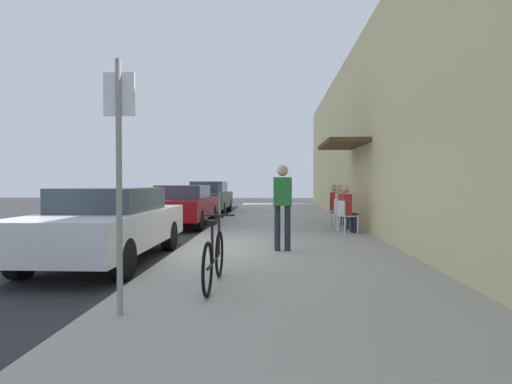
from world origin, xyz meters
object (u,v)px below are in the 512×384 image
object	(u,v)px
cafe_chair_0	(345,214)
seated_patron_2	(336,203)
bicycle_0	(214,259)
cafe_chair_2	(334,209)
pedestrian_standing	(282,200)
parking_meter	(220,204)
parked_car_1	(183,205)
street_sign	(119,166)
cafe_chair_1	(340,212)
seated_patron_1	(342,205)
seated_patron_0	(347,207)
parked_car_2	(209,197)
parked_car_0	(108,223)

from	to	relation	value
cafe_chair_0	seated_patron_2	xyz separation A→B (m)	(0.06, 1.96, 0.19)
bicycle_0	cafe_chair_2	size ratio (longest dim) A/B	1.97
pedestrian_standing	parking_meter	bearing A→B (deg)	117.40
parked_car_1	seated_patron_2	xyz separation A→B (m)	(5.03, -0.67, 0.09)
street_sign	cafe_chair_1	size ratio (longest dim) A/B	2.99
street_sign	bicycle_0	distance (m)	1.86
parked_car_1	cafe_chair_2	world-z (taller)	parked_car_1
seated_patron_2	pedestrian_standing	distance (m)	5.20
parked_car_1	bicycle_0	size ratio (longest dim) A/B	2.57
parking_meter	pedestrian_standing	distance (m)	3.67
cafe_chair_0	seated_patron_1	xyz separation A→B (m)	(0.06, 0.87, 0.19)
seated_patron_1	seated_patron_0	bearing A→B (deg)	-89.94
parked_car_1	parking_meter	world-z (taller)	parking_meter
parked_car_2	parking_meter	xyz separation A→B (m)	(1.55, -7.83, 0.11)
parking_meter	street_sign	world-z (taller)	street_sign
parked_car_0	street_sign	bearing A→B (deg)	-65.87
parked_car_2	bicycle_0	distance (m)	14.06
parked_car_1	pedestrian_standing	world-z (taller)	pedestrian_standing
pedestrian_standing	cafe_chair_2	bearing A→B (deg)	70.46
bicycle_0	seated_patron_1	distance (m)	7.12
bicycle_0	seated_patron_1	xyz separation A→B (m)	(2.74, 6.56, 0.34)
seated_patron_0	cafe_chair_1	xyz separation A→B (m)	(-0.06, 0.85, -0.19)
cafe_chair_1	pedestrian_standing	xyz separation A→B (m)	(-1.73, -3.77, 0.50)
seated_patron_2	pedestrian_standing	bearing A→B (deg)	-110.20
bicycle_0	cafe_chair_1	world-z (taller)	bicycle_0
parking_meter	seated_patron_2	world-z (taller)	parking_meter
seated_patron_1	parked_car_0	bearing A→B (deg)	-138.52
parking_meter	street_sign	size ratio (longest dim) A/B	0.51
bicycle_0	cafe_chair_0	xyz separation A→B (m)	(2.69, 5.69, 0.14)
seated_patron_1	seated_patron_2	xyz separation A→B (m)	(0.00, 1.09, 0.00)
parked_car_2	pedestrian_standing	xyz separation A→B (m)	(3.23, -11.08, 0.34)
bicycle_0	pedestrian_standing	size ratio (longest dim) A/B	1.01
seated_patron_2	parked_car_0	bearing A→B (deg)	-132.23
parked_car_2	seated_patron_2	xyz separation A→B (m)	(5.03, -6.21, 0.04)
cafe_chair_1	seated_patron_1	distance (m)	0.20
seated_patron_1	pedestrian_standing	world-z (taller)	pedestrian_standing
seated_patron_0	parked_car_2	bearing A→B (deg)	121.64
parked_car_2	bicycle_0	bearing A→B (deg)	-80.66
pedestrian_standing	bicycle_0	bearing A→B (deg)	-108.87
parked_car_2	seated_patron_1	bearing A→B (deg)	-55.48
parked_car_0	cafe_chair_2	world-z (taller)	parked_car_0
parked_car_2	parking_meter	bearing A→B (deg)	-78.80
seated_patron_1	seated_patron_2	world-z (taller)	same
seated_patron_1	cafe_chair_2	distance (m)	1.13
parking_meter	parked_car_0	bearing A→B (deg)	-111.59
bicycle_0	cafe_chair_0	world-z (taller)	bicycle_0
parked_car_2	pedestrian_standing	distance (m)	11.55
pedestrian_standing	cafe_chair_0	bearing A→B (deg)	59.17
bicycle_0	pedestrian_standing	xyz separation A→B (m)	(0.95, 2.79, 0.64)
seated_patron_2	parked_car_1	bearing A→B (deg)	172.38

